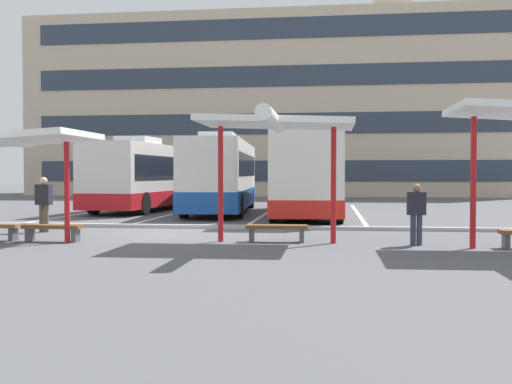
# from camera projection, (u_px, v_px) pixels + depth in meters

# --- Properties ---
(ground_plane) EXTENTS (160.00, 160.00, 0.00)m
(ground_plane) POSITION_uv_depth(u_px,v_px,m) (164.00, 234.00, 17.54)
(ground_plane) COLOR #515156
(terminal_building) EXTENTS (40.30, 10.12, 17.52)m
(terminal_building) POSITION_uv_depth(u_px,v_px,m) (273.00, 109.00, 50.83)
(terminal_building) COLOR #C6B293
(terminal_building) RESTS_ON ground
(coach_bus_0) EXTENTS (3.35, 10.55, 3.53)m
(coach_bus_0) POSITION_uv_depth(u_px,v_px,m) (149.00, 177.00, 29.26)
(coach_bus_0) COLOR silver
(coach_bus_0) RESTS_ON ground
(coach_bus_1) EXTENTS (3.15, 10.57, 3.58)m
(coach_bus_1) POSITION_uv_depth(u_px,v_px,m) (222.00, 177.00, 27.16)
(coach_bus_1) COLOR silver
(coach_bus_1) RESTS_ON ground
(coach_bus_2) EXTENTS (3.03, 11.64, 3.77)m
(coach_bus_2) POSITION_uv_depth(u_px,v_px,m) (306.00, 174.00, 25.37)
(coach_bus_2) COLOR silver
(coach_bus_2) RESTS_ON ground
(lane_stripe_0) EXTENTS (0.16, 14.00, 0.01)m
(lane_stripe_0) POSITION_uv_depth(u_px,v_px,m) (96.00, 211.00, 28.10)
(lane_stripe_0) COLOR white
(lane_stripe_0) RESTS_ON ground
(lane_stripe_1) EXTENTS (0.16, 14.00, 0.01)m
(lane_stripe_1) POSITION_uv_depth(u_px,v_px,m) (180.00, 212.00, 27.59)
(lane_stripe_1) COLOR white
(lane_stripe_1) RESTS_ON ground
(lane_stripe_2) EXTENTS (0.16, 14.00, 0.01)m
(lane_stripe_2) POSITION_uv_depth(u_px,v_px,m) (267.00, 213.00, 27.08)
(lane_stripe_2) COLOR white
(lane_stripe_2) RESTS_ON ground
(lane_stripe_3) EXTENTS (0.16, 14.00, 0.01)m
(lane_stripe_3) POSITION_uv_depth(u_px,v_px,m) (358.00, 213.00, 26.57)
(lane_stripe_3) COLOR white
(lane_stripe_3) RESTS_ON ground
(waiting_shelter_1) EXTENTS (3.75, 4.48, 2.90)m
(waiting_shelter_1) POSITION_uv_depth(u_px,v_px,m) (11.00, 141.00, 15.17)
(waiting_shelter_1) COLOR red
(waiting_shelter_1) RESTS_ON ground
(bench_3) EXTENTS (1.57, 0.45, 0.45)m
(bench_3) POSITION_uv_depth(u_px,v_px,m) (53.00, 229.00, 15.53)
(bench_3) COLOR brown
(bench_3) RESTS_ON ground
(waiting_shelter_2) EXTENTS (3.95, 4.35, 3.27)m
(waiting_shelter_2) POSITION_uv_depth(u_px,v_px,m) (276.00, 125.00, 15.02)
(waiting_shelter_2) COLOR red
(waiting_shelter_2) RESTS_ON ground
(bench_4) EXTENTS (1.63, 0.49, 0.45)m
(bench_4) POSITION_uv_depth(u_px,v_px,m) (277.00, 229.00, 15.48)
(bench_4) COLOR brown
(bench_4) RESTS_ON ground
(platform_kerb) EXTENTS (44.00, 0.24, 0.12)m
(platform_kerb) POSITION_uv_depth(u_px,v_px,m) (180.00, 226.00, 19.42)
(platform_kerb) COLOR #ADADA8
(platform_kerb) RESTS_ON ground
(waiting_passenger_0) EXTENTS (0.52, 0.29, 1.69)m
(waiting_passenger_0) POSITION_uv_depth(u_px,v_px,m) (44.00, 200.00, 18.10)
(waiting_passenger_0) COLOR brown
(waiting_passenger_0) RESTS_ON ground
(waiting_passenger_1) EXTENTS (0.46, 0.24, 1.55)m
(waiting_passenger_1) POSITION_uv_depth(u_px,v_px,m) (416.00, 210.00, 14.72)
(waiting_passenger_1) COLOR #33384C
(waiting_passenger_1) RESTS_ON ground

